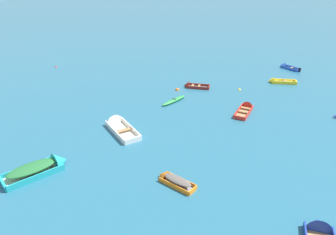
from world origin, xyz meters
TOP-DOWN VIEW (x-y plane):
  - rowboat_yellow_far_back at (14.03, 30.58)m, footprint 3.32×1.76m
  - kayak_green_outer_right at (1.19, 26.82)m, footprint 3.00×2.58m
  - rowboat_red_near_camera at (7.69, 23.91)m, footprint 2.87×3.45m
  - rowboat_orange_back_row_right at (-1.10, 14.02)m, footprint 2.42×2.51m
  - rowboat_turquoise_far_right at (-9.41, 16.55)m, footprint 4.37×3.47m
  - rowboat_maroon_midfield_left at (3.80, 30.65)m, footprint 3.03×1.95m
  - rowboat_white_outer_left at (-4.54, 22.29)m, footprint 3.06×4.72m
  - rowboat_blue_back_row_left at (17.99, 35.84)m, footprint 2.01×2.99m
  - mooring_buoy_outer_edge at (-12.58, 40.94)m, footprint 0.29×0.29m
  - mooring_buoy_midfield at (2.10, 30.00)m, footprint 0.44×0.44m
  - mooring_buoy_between_boats_right at (8.88, 28.95)m, footprint 0.33×0.33m

SIDE VIEW (x-z plane):
  - mooring_buoy_outer_edge at x=-12.58m, z-range -0.14..0.14m
  - mooring_buoy_midfield at x=2.10m, z-range -0.22..0.22m
  - mooring_buoy_between_boats_right at x=8.88m, z-range -0.16..0.16m
  - rowboat_maroon_midfield_left at x=3.80m, z-range -0.33..0.62m
  - rowboat_blue_back_row_left at x=17.99m, z-range -0.25..0.55m
  - rowboat_yellow_far_back at x=14.03m, z-range -0.29..0.60m
  - kayak_green_outer_right at x=1.19m, z-range -0.01..0.32m
  - rowboat_red_near_camera at x=7.69m, z-range -0.33..0.65m
  - rowboat_white_outer_left at x=-4.54m, z-range -0.49..0.89m
  - rowboat_orange_back_row_right at x=-1.10m, z-range -0.16..0.63m
  - rowboat_turquoise_far_right at x=-9.41m, z-range -0.37..1.04m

